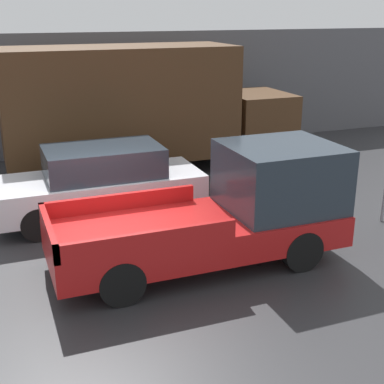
# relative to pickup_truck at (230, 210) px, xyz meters

# --- Properties ---
(ground_plane) EXTENTS (60.00, 60.00, 0.00)m
(ground_plane) POSITION_rel_pickup_truck_xyz_m (-2.12, 0.96, -1.00)
(ground_plane) COLOR #2D2D30
(building_wall) EXTENTS (28.00, 0.15, 3.87)m
(building_wall) POSITION_rel_pickup_truck_xyz_m (-2.12, 8.97, 0.94)
(building_wall) COLOR #56565B
(building_wall) RESTS_ON ground
(pickup_truck) EXTENTS (5.43, 2.07, 2.16)m
(pickup_truck) POSITION_rel_pickup_truck_xyz_m (0.00, 0.00, 0.00)
(pickup_truck) COLOR red
(pickup_truck) RESTS_ON ground
(car) EXTENTS (4.66, 1.83, 1.67)m
(car) POSITION_rel_pickup_truck_xyz_m (-1.84, 2.99, -0.15)
(car) COLOR silver
(car) RESTS_ON ground
(delivery_truck) EXTENTS (8.56, 2.49, 3.59)m
(delivery_truck) POSITION_rel_pickup_truck_xyz_m (0.08, 6.42, 0.91)
(delivery_truck) COLOR #472D19
(delivery_truck) RESTS_ON ground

